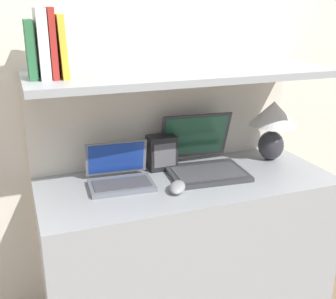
# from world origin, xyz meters

# --- Properties ---
(wall_back) EXTENTS (6.00, 0.05, 2.40)m
(wall_back) POSITION_xyz_m (0.00, 0.59, 1.20)
(wall_back) COLOR silver
(wall_back) RESTS_ON ground_plane
(desk) EXTENTS (1.27, 0.52, 0.70)m
(desk) POSITION_xyz_m (0.00, 0.26, 0.35)
(desk) COLOR #999EA3
(desk) RESTS_ON ground_plane
(back_riser) EXTENTS (1.27, 0.04, 1.14)m
(back_riser) POSITION_xyz_m (0.00, 0.54, 0.57)
(back_riser) COLOR silver
(back_riser) RESTS_ON ground_plane
(shelf) EXTENTS (1.27, 0.47, 0.03)m
(shelf) POSITION_xyz_m (0.00, 0.33, 1.15)
(shelf) COLOR #999EA3
(shelf) RESTS_ON back_riser
(table_lamp) EXTENTS (0.23, 0.23, 0.29)m
(table_lamp) POSITION_xyz_m (0.48, 0.37, 0.89)
(table_lamp) COLOR #2D2D33
(table_lamp) RESTS_ON desk
(laptop_large) EXTENTS (0.36, 0.37, 0.25)m
(laptop_large) POSITION_xyz_m (0.11, 0.34, 0.75)
(laptop_large) COLOR #333338
(laptop_large) RESTS_ON desk
(laptop_small) EXTENTS (0.28, 0.23, 0.17)m
(laptop_small) POSITION_xyz_m (-0.29, 0.32, 0.74)
(laptop_small) COLOR slate
(laptop_small) RESTS_ON desk
(computer_mouse) EXTENTS (0.11, 0.13, 0.04)m
(computer_mouse) POSITION_xyz_m (-0.09, 0.17, 0.72)
(computer_mouse) COLOR #99999E
(computer_mouse) RESTS_ON desk
(router_box) EXTENTS (0.13, 0.09, 0.16)m
(router_box) POSITION_xyz_m (-0.06, 0.44, 0.78)
(router_box) COLOR black
(router_box) RESTS_ON desk
(book_green) EXTENTS (0.03, 0.14, 0.21)m
(book_green) POSITION_xyz_m (-0.59, 0.33, 1.27)
(book_green) COLOR #2D7042
(book_green) RESTS_ON shelf
(book_white) EXTENTS (0.04, 0.18, 0.24)m
(book_white) POSITION_xyz_m (-0.55, 0.33, 1.29)
(book_white) COLOR silver
(book_white) RESTS_ON shelf
(book_red) EXTENTS (0.02, 0.17, 0.25)m
(book_red) POSITION_xyz_m (-0.52, 0.33, 1.29)
(book_red) COLOR #A82823
(book_red) RESTS_ON shelf
(book_yellow) EXTENTS (0.03, 0.18, 0.22)m
(book_yellow) POSITION_xyz_m (-0.48, 0.33, 1.28)
(book_yellow) COLOR gold
(book_yellow) RESTS_ON shelf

